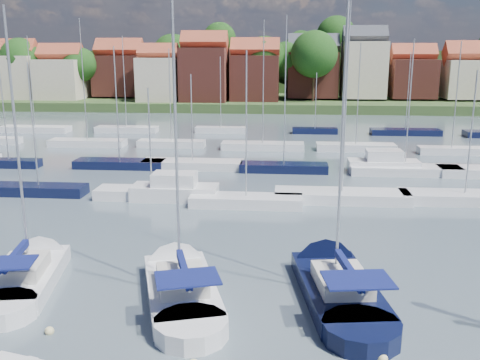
{
  "coord_description": "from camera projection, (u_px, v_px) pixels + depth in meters",
  "views": [
    {
      "loc": [
        3.64,
        -21.54,
        11.8
      ],
      "look_at": [
        0.55,
        14.0,
        3.21
      ],
      "focal_mm": 40.0,
      "sensor_mm": 36.0,
      "label": 1
    }
  ],
  "objects": [
    {
      "name": "ground",
      "position": [
        254.0,
        155.0,
        62.67
      ],
      "size": [
        260.0,
        260.0,
        0.0
      ],
      "primitive_type": "plane",
      "color": "#495864",
      "rests_on": "ground"
    },
    {
      "name": "sailboat_left",
      "position": [
        34.0,
        269.0,
        28.92
      ],
      "size": [
        4.94,
        11.5,
        15.16
      ],
      "rotation": [
        0.0,
        0.0,
        1.76
      ],
      "color": "silver",
      "rests_on": "ground"
    },
    {
      "name": "sailboat_centre",
      "position": [
        178.0,
        279.0,
        27.68
      ],
      "size": [
        6.66,
        12.54,
        16.46
      ],
      "rotation": [
        0.0,
        0.0,
        1.87
      ],
      "color": "silver",
      "rests_on": "ground"
    },
    {
      "name": "sailboat_navy",
      "position": [
        330.0,
        277.0,
        27.89
      ],
      "size": [
        5.22,
        13.13,
        17.64
      ],
      "rotation": [
        0.0,
        0.0,
        1.72
      ],
      "color": "black",
      "rests_on": "ground"
    },
    {
      "name": "buoy_c",
      "position": [
        50.0,
        333.0,
        22.98
      ],
      "size": [
        0.41,
        0.41,
        0.41
      ],
      "primitive_type": "sphere",
      "color": "beige",
      "rests_on": "ground"
    },
    {
      "name": "buoy_e",
      "position": [
        304.0,
        265.0,
        30.38
      ],
      "size": [
        0.5,
        0.5,
        0.5
      ],
      "primitive_type": "sphere",
      "color": "#D85914",
      "rests_on": "ground"
    },
    {
      "name": "marina_field",
      "position": [
        269.0,
        160.0,
        57.71
      ],
      "size": [
        79.62,
        41.41,
        15.93
      ],
      "color": "silver",
      "rests_on": "ground"
    },
    {
      "name": "far_shore_town",
      "position": [
        282.0,
        78.0,
        151.16
      ],
      "size": [
        212.46,
        90.0,
        22.27
      ],
      "color": "#334824",
      "rests_on": "ground"
    }
  ]
}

